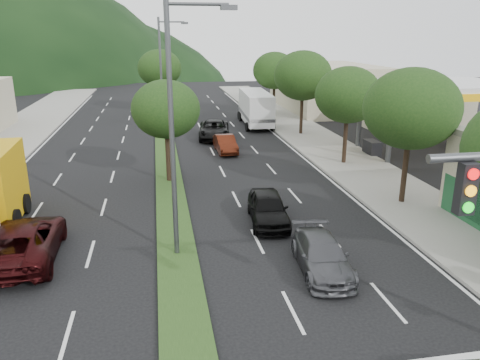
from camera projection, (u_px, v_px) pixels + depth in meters
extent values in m
cube|color=gray|center=(325.00, 147.00, 37.07)|extent=(5.00, 90.00, 0.15)
cube|color=#203A15|center=(165.00, 145.00, 37.81)|extent=(1.60, 56.00, 0.12)
cube|color=black|center=(466.00, 189.00, 9.16)|extent=(0.35, 0.25, 1.05)
cube|color=silver|center=(429.00, 86.00, 33.86)|extent=(12.00, 8.00, 0.50)
cube|color=#FFB80D|center=(428.00, 91.00, 33.97)|extent=(12.20, 8.20, 0.50)
cylinder|color=#47494C|center=(390.00, 131.00, 31.65)|extent=(0.36, 0.36, 4.60)
cylinder|color=#47494C|center=(360.00, 119.00, 36.35)|extent=(0.36, 0.36, 4.60)
cylinder|color=#47494C|center=(453.00, 116.00, 37.68)|extent=(0.36, 0.36, 4.60)
cube|color=black|center=(372.00, 148.00, 34.52)|extent=(0.80, 1.60, 1.10)
cube|color=black|center=(470.00, 144.00, 35.85)|extent=(0.80, 1.60, 1.10)
cube|color=beige|center=(327.00, 87.00, 55.34)|extent=(10.00, 16.00, 5.20)
cylinder|color=black|center=(405.00, 166.00, 24.18)|extent=(0.28, 0.28, 3.81)
ellipsoid|color=black|center=(411.00, 109.00, 23.28)|extent=(4.80, 4.80, 4.08)
cylinder|color=black|center=(345.00, 137.00, 31.73)|extent=(0.28, 0.28, 3.58)
ellipsoid|color=black|center=(348.00, 95.00, 30.89)|extent=(4.40, 4.40, 3.74)
cylinder|color=black|center=(301.00, 111.00, 41.07)|extent=(0.28, 0.28, 3.92)
ellipsoid|color=black|center=(303.00, 76.00, 40.16)|extent=(5.00, 5.00, 4.25)
cylinder|color=black|center=(274.00, 98.00, 50.51)|extent=(0.28, 0.28, 3.70)
ellipsoid|color=black|center=(274.00, 71.00, 49.64)|extent=(4.60, 4.60, 3.91)
cylinder|color=black|center=(168.00, 153.00, 27.89)|extent=(0.28, 0.28, 3.36)
ellipsoid|color=black|center=(166.00, 109.00, 27.10)|extent=(4.00, 4.00, 3.40)
cylinder|color=black|center=(161.00, 96.00, 52.26)|extent=(0.28, 0.28, 3.81)
ellipsoid|color=black|center=(160.00, 68.00, 51.37)|extent=(4.80, 4.80, 4.08)
cylinder|color=#47494C|center=(172.00, 134.00, 17.54)|extent=(0.20, 0.20, 10.00)
cylinder|color=#47494C|center=(198.00, 4.00, 16.35)|extent=(2.20, 0.12, 0.12)
cube|color=#47494C|center=(229.00, 7.00, 16.56)|extent=(0.60, 0.25, 0.18)
cylinder|color=#47494C|center=(161.00, 77.00, 41.03)|extent=(0.20, 0.20, 10.00)
cylinder|color=#47494C|center=(172.00, 22.00, 39.84)|extent=(2.20, 0.12, 0.12)
cube|color=#47494C|center=(185.00, 23.00, 40.06)|extent=(0.60, 0.25, 0.18)
imported|color=black|center=(24.00, 241.00, 18.44)|extent=(2.80, 5.75, 1.58)
imported|color=black|center=(268.00, 208.00, 22.11)|extent=(2.18, 4.48, 1.47)
imported|color=#45454A|center=(322.00, 255.00, 17.60)|extent=(2.15, 4.49, 1.26)
imported|color=#45170B|center=(225.00, 144.00, 35.40)|extent=(1.48, 3.94, 1.28)
imported|color=black|center=(214.00, 130.00, 40.03)|extent=(3.21, 5.74, 1.52)
cylinder|color=black|center=(2.00, 242.00, 19.04)|extent=(0.38, 1.01, 1.00)
cylinder|color=black|center=(15.00, 220.00, 21.30)|extent=(0.38, 1.01, 1.00)
cylinder|color=black|center=(25.00, 204.00, 23.34)|extent=(0.38, 1.01, 1.00)
cube|color=silver|center=(256.00, 107.00, 45.70)|extent=(2.82, 8.55, 2.81)
cube|color=#5A5A5E|center=(255.00, 114.00, 45.91)|extent=(2.88, 8.55, 0.33)
cylinder|color=black|center=(240.00, 115.00, 49.18)|extent=(0.38, 0.86, 0.84)
cylinder|color=black|center=(262.00, 115.00, 49.44)|extent=(0.38, 0.86, 0.84)
cylinder|color=black|center=(241.00, 117.00, 48.22)|extent=(0.38, 0.86, 0.84)
cylinder|color=black|center=(263.00, 117.00, 48.48)|extent=(0.38, 0.86, 0.84)
cylinder|color=black|center=(248.00, 127.00, 43.11)|extent=(0.38, 0.86, 0.84)
cylinder|color=black|center=(273.00, 126.00, 43.37)|extent=(0.38, 0.86, 0.84)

